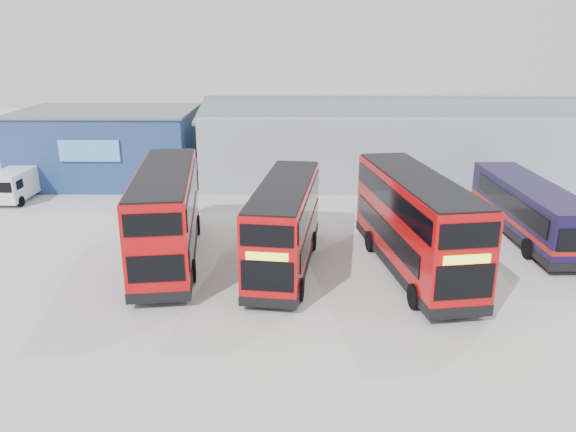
% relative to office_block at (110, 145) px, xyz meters
% --- Properties ---
extents(ground_plane, '(120.00, 120.00, 0.00)m').
position_rel_office_block_xyz_m(ground_plane, '(14.00, -17.99, -2.58)').
color(ground_plane, '#AEAEA8').
rests_on(ground_plane, ground).
extents(office_block, '(12.30, 8.32, 5.12)m').
position_rel_office_block_xyz_m(office_block, '(0.00, 0.00, 0.00)').
color(office_block, navy).
rests_on(office_block, ground).
extents(maintenance_shed, '(30.50, 12.00, 5.89)m').
position_rel_office_block_xyz_m(maintenance_shed, '(22.00, 2.01, 0.02)').
color(maintenance_shed, '#949AA2').
rests_on(maintenance_shed, ground).
extents(double_decker_left, '(3.79, 10.55, 4.37)m').
position_rel_office_block_xyz_m(double_decker_left, '(7.43, -15.33, -0.40)').
color(double_decker_left, '#BE0A0D').
rests_on(double_decker_left, ground).
extents(double_decker_centre, '(3.43, 9.61, 3.98)m').
position_rel_office_block_xyz_m(double_decker_centre, '(12.91, -16.10, -0.60)').
color(double_decker_centre, '#BE0A0D').
rests_on(double_decker_centre, ground).
extents(double_decker_right, '(4.01, 10.60, 4.39)m').
position_rel_office_block_xyz_m(double_decker_right, '(18.66, -16.45, -0.40)').
color(double_decker_right, '#BE0A0D').
rests_on(double_decker_right, ground).
extents(single_decker_blue, '(2.82, 10.71, 2.88)m').
position_rel_office_block_xyz_m(single_decker_blue, '(25.58, -11.93, -1.15)').
color(single_decker_blue, '#0F0B33').
rests_on(single_decker_blue, ground).
extents(panel_van, '(2.01, 4.60, 1.99)m').
position_rel_office_block_xyz_m(panel_van, '(-4.52, -5.16, -1.47)').
color(panel_van, white).
rests_on(panel_van, ground).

